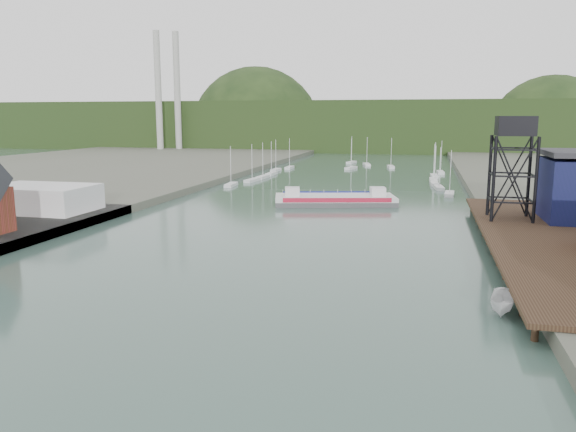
% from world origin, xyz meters
% --- Properties ---
extents(ground, '(600.00, 600.00, 0.00)m').
position_xyz_m(ground, '(0.00, 0.00, 0.00)').
color(ground, '#314C46').
rests_on(ground, ground).
extents(east_pier, '(14.00, 70.00, 2.45)m').
position_xyz_m(east_pier, '(37.00, 45.00, 1.90)').
color(east_pier, black).
rests_on(east_pier, ground).
extents(white_shed, '(18.00, 12.00, 4.50)m').
position_xyz_m(white_shed, '(-44.00, 50.00, 3.85)').
color(white_shed, silver).
rests_on(white_shed, west_quay).
extents(lift_tower, '(6.50, 6.50, 16.00)m').
position_xyz_m(lift_tower, '(35.00, 58.00, 15.65)').
color(lift_tower, black).
rests_on(lift_tower, east_pier).
extents(marina_sailboats, '(57.71, 92.65, 0.90)m').
position_xyz_m(marina_sailboats, '(0.08, 138.46, 0.35)').
color(marina_sailboats, silver).
rests_on(marina_sailboats, ground).
extents(smokestacks, '(11.20, 8.20, 60.00)m').
position_xyz_m(smokestacks, '(-106.00, 232.50, 30.00)').
color(smokestacks, '#AFAFA9').
rests_on(smokestacks, ground).
extents(distant_hills, '(500.00, 120.00, 80.00)m').
position_xyz_m(distant_hills, '(-3.98, 301.35, 10.38)').
color(distant_hills, black).
rests_on(distant_hills, ground).
extents(chain_ferry, '(26.44, 15.68, 3.57)m').
position_xyz_m(chain_ferry, '(3.80, 79.98, 1.02)').
color(chain_ferry, '#4E4E51').
rests_on(chain_ferry, ground).
extents(motorboat, '(2.92, 5.72, 2.11)m').
position_xyz_m(motorboat, '(29.19, 17.88, 1.05)').
color(motorboat, silver).
rests_on(motorboat, ground).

